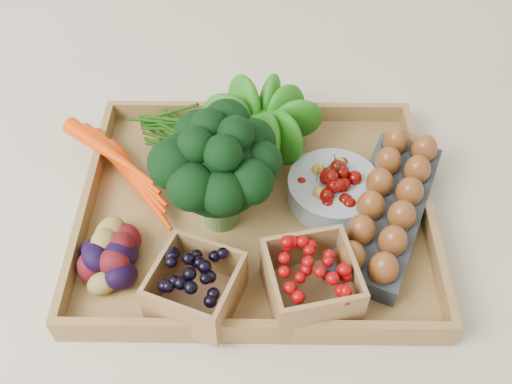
{
  "coord_description": "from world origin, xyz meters",
  "views": [
    {
      "loc": [
        0.01,
        -0.57,
        0.73
      ],
      "look_at": [
        0.0,
        0.0,
        0.06
      ],
      "focal_mm": 40.0,
      "sensor_mm": 36.0,
      "label": 1
    }
  ],
  "objects_px": {
    "tray": "(256,213)",
    "cherry_bowl": "(333,190)",
    "egg_carton": "(387,211)",
    "broccoli": "(219,189)"
  },
  "relations": [
    {
      "from": "broccoli",
      "to": "cherry_bowl",
      "type": "bearing_deg",
      "value": 14.37
    },
    {
      "from": "broccoli",
      "to": "egg_carton",
      "type": "bearing_deg",
      "value": 0.81
    },
    {
      "from": "cherry_bowl",
      "to": "broccoli",
      "type": "bearing_deg",
      "value": -165.63
    },
    {
      "from": "cherry_bowl",
      "to": "egg_carton",
      "type": "height_order",
      "value": "cherry_bowl"
    },
    {
      "from": "cherry_bowl",
      "to": "egg_carton",
      "type": "xyz_separation_m",
      "value": [
        0.08,
        -0.04,
        -0.0
      ]
    },
    {
      "from": "tray",
      "to": "cherry_bowl",
      "type": "height_order",
      "value": "cherry_bowl"
    },
    {
      "from": "tray",
      "to": "broccoli",
      "type": "relative_size",
      "value": 2.95
    },
    {
      "from": "broccoli",
      "to": "tray",
      "type": "bearing_deg",
      "value": 18.12
    },
    {
      "from": "tray",
      "to": "broccoli",
      "type": "bearing_deg",
      "value": -161.88
    },
    {
      "from": "cherry_bowl",
      "to": "egg_carton",
      "type": "relative_size",
      "value": 0.49
    }
  ]
}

